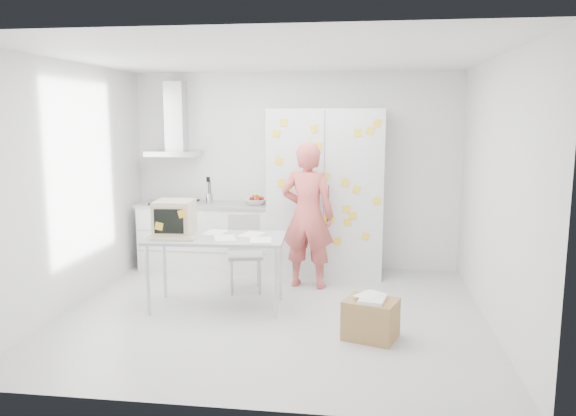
# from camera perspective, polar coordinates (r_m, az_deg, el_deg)

# --- Properties ---
(floor) EXTENTS (4.50, 4.00, 0.02)m
(floor) POSITION_cam_1_polar(r_m,az_deg,el_deg) (6.16, -1.61, -10.77)
(floor) COLOR silver
(floor) RESTS_ON ground
(walls) EXTENTS (4.52, 4.01, 2.70)m
(walls) POSITION_cam_1_polar(r_m,az_deg,el_deg) (6.54, -0.64, 2.68)
(walls) COLOR white
(walls) RESTS_ON ground
(ceiling) EXTENTS (4.50, 4.00, 0.02)m
(ceiling) POSITION_cam_1_polar(r_m,az_deg,el_deg) (5.82, -1.74, 15.16)
(ceiling) COLOR white
(ceiling) RESTS_ON walls
(counter_run) EXTENTS (1.84, 0.63, 1.28)m
(counter_run) POSITION_cam_1_polar(r_m,az_deg,el_deg) (7.89, -8.23, -2.74)
(counter_run) COLOR white
(counter_run) RESTS_ON ground
(range_hood) EXTENTS (0.70, 0.48, 1.01)m
(range_hood) POSITION_cam_1_polar(r_m,az_deg,el_deg) (7.98, -11.37, 8.08)
(range_hood) COLOR silver
(range_hood) RESTS_ON walls
(tall_cabinet) EXTENTS (1.50, 0.68, 2.20)m
(tall_cabinet) POSITION_cam_1_polar(r_m,az_deg,el_deg) (7.47, 3.85, 1.56)
(tall_cabinet) COLOR silver
(tall_cabinet) RESTS_ON ground
(person) EXTENTS (0.72, 0.53, 1.80)m
(person) POSITION_cam_1_polar(r_m,az_deg,el_deg) (6.89, 2.00, -0.75)
(person) COLOR #D15651
(person) RESTS_ON ground
(desk) EXTENTS (1.54, 0.84, 1.19)m
(desk) POSITION_cam_1_polar(r_m,az_deg,el_deg) (6.28, -9.97, -1.90)
(desk) COLOR #A9B0B4
(desk) RESTS_ON ground
(chair) EXTENTS (0.50, 0.50, 0.91)m
(chair) POSITION_cam_1_polar(r_m,az_deg,el_deg) (6.89, -4.42, -4.05)
(chair) COLOR #AAAAA8
(chair) RESTS_ON ground
(cardboard_box) EXTENTS (0.57, 0.51, 0.42)m
(cardboard_box) POSITION_cam_1_polar(r_m,az_deg,el_deg) (5.52, 8.40, -11.03)
(cardboard_box) COLOR #A47D47
(cardboard_box) RESTS_ON ground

